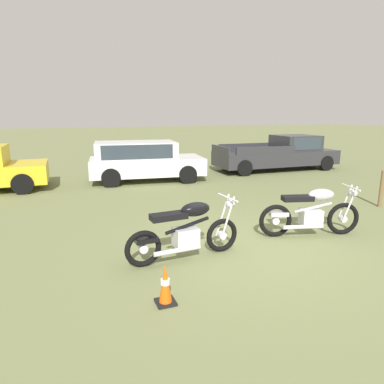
{
  "coord_description": "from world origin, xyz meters",
  "views": [
    {
      "loc": [
        -3.1,
        -5.01,
        2.4
      ],
      "look_at": [
        -0.7,
        1.26,
        0.85
      ],
      "focal_mm": 31.7,
      "sensor_mm": 36.0,
      "label": 1
    }
  ],
  "objects_px": {
    "car_white": "(141,158)",
    "pickup_truck_charcoal": "(282,153)",
    "traffic_cone": "(165,285)",
    "motorcycle_black": "(186,231)",
    "fence_post_wooden": "(382,189)",
    "motorcycle_silver": "(311,212)"
  },
  "relations": [
    {
      "from": "motorcycle_black",
      "to": "car_white",
      "type": "height_order",
      "value": "car_white"
    },
    {
      "from": "car_white",
      "to": "traffic_cone",
      "type": "relative_size",
      "value": 7.63
    },
    {
      "from": "motorcycle_silver",
      "to": "traffic_cone",
      "type": "relative_size",
      "value": 3.65
    },
    {
      "from": "motorcycle_black",
      "to": "motorcycle_silver",
      "type": "height_order",
      "value": "same"
    },
    {
      "from": "traffic_cone",
      "to": "car_white",
      "type": "bearing_deg",
      "value": 79.26
    },
    {
      "from": "car_white",
      "to": "pickup_truck_charcoal",
      "type": "xyz_separation_m",
      "value": [
        6.28,
        0.31,
        -0.08
      ]
    },
    {
      "from": "motorcycle_silver",
      "to": "traffic_cone",
      "type": "height_order",
      "value": "motorcycle_silver"
    },
    {
      "from": "car_white",
      "to": "traffic_cone",
      "type": "xyz_separation_m",
      "value": [
        -1.57,
        -8.25,
        -0.58
      ]
    },
    {
      "from": "car_white",
      "to": "motorcycle_black",
      "type": "bearing_deg",
      "value": -89.71
    },
    {
      "from": "car_white",
      "to": "pickup_truck_charcoal",
      "type": "height_order",
      "value": "pickup_truck_charcoal"
    },
    {
      "from": "motorcycle_silver",
      "to": "pickup_truck_charcoal",
      "type": "height_order",
      "value": "pickup_truck_charcoal"
    },
    {
      "from": "traffic_cone",
      "to": "pickup_truck_charcoal",
      "type": "bearing_deg",
      "value": 47.5
    },
    {
      "from": "motorcycle_silver",
      "to": "traffic_cone",
      "type": "bearing_deg",
      "value": -142.75
    },
    {
      "from": "fence_post_wooden",
      "to": "motorcycle_silver",
      "type": "bearing_deg",
      "value": -160.89
    },
    {
      "from": "car_white",
      "to": "pickup_truck_charcoal",
      "type": "distance_m",
      "value": 6.29
    },
    {
      "from": "car_white",
      "to": "pickup_truck_charcoal",
      "type": "bearing_deg",
      "value": 9.87
    },
    {
      "from": "pickup_truck_charcoal",
      "to": "fence_post_wooden",
      "type": "height_order",
      "value": "pickup_truck_charcoal"
    },
    {
      "from": "motorcycle_black",
      "to": "fence_post_wooden",
      "type": "relative_size",
      "value": 2.12
    },
    {
      "from": "motorcycle_black",
      "to": "traffic_cone",
      "type": "height_order",
      "value": "motorcycle_black"
    },
    {
      "from": "motorcycle_silver",
      "to": "pickup_truck_charcoal",
      "type": "relative_size",
      "value": 0.37
    },
    {
      "from": "motorcycle_silver",
      "to": "fence_post_wooden",
      "type": "distance_m",
      "value": 3.38
    },
    {
      "from": "traffic_cone",
      "to": "motorcycle_silver",
      "type": "bearing_deg",
      "value": 21.85
    }
  ]
}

